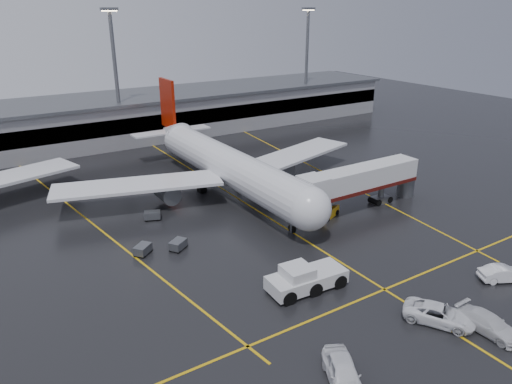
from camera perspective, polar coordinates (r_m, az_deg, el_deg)
ground at (r=63.53m, az=0.55°, el=-2.47°), size 220.00×220.00×0.00m
apron_line_centre at (r=63.53m, az=0.55°, el=-2.46°), size 0.25×90.00×0.02m
apron_line_stop at (r=48.71m, az=15.06°, el=-11.15°), size 60.00×0.25×0.02m
apron_line_left at (r=65.12m, az=-19.43°, el=-3.13°), size 9.99×69.35×0.02m
apron_line_right at (r=81.11m, az=7.40°, el=2.68°), size 7.57×69.64×0.02m
terminal at (r=103.97m, az=-14.14°, el=8.78°), size 122.00×19.00×8.60m
light_mast_mid at (r=95.29m, az=-16.40°, el=13.71°), size 3.00×1.20×25.45m
light_mast_right at (r=116.24m, az=6.06°, el=15.61°), size 3.00×1.20×25.45m
main_airliner at (r=69.86m, az=-3.77°, el=3.40°), size 48.80×45.60×14.10m
jet_bridge at (r=64.78m, az=12.35°, el=1.24°), size 19.90×3.40×6.05m
pushback_tractor at (r=46.83m, az=5.83°, el=-10.28°), size 8.00×3.78×2.80m
belt_loader at (r=62.81m, az=8.48°, el=-2.41°), size 4.12×2.91×2.41m
service_van_a at (r=45.21m, az=20.99°, el=-13.44°), size 5.41×6.53×1.66m
service_van_b at (r=45.70m, az=26.01°, el=-13.94°), size 2.40×5.56×1.59m
service_van_c at (r=54.01m, az=27.43°, el=-8.62°), size 5.04×3.69×1.58m
service_van_d at (r=37.22m, az=10.35°, el=-20.44°), size 4.45×5.92×1.88m
baggage_cart_a at (r=54.63m, az=-9.28°, el=-6.18°), size 2.39×2.20×1.12m
baggage_cart_b at (r=54.37m, az=-13.35°, el=-6.64°), size 2.37×2.27×1.12m
baggage_cart_c at (r=62.64m, az=-12.24°, el=-2.71°), size 2.35×1.98×1.12m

